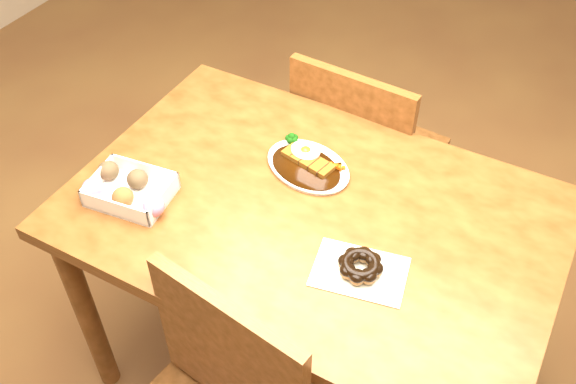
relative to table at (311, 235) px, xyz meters
The scene contains 6 objects.
ground 0.65m from the table, ahead, with size 6.00×6.00×0.00m, color brown.
table is the anchor object (origin of this frame).
chair_far 0.57m from the table, 98.18° to the left, with size 0.44×0.44×0.87m.
katsu_curry_plate 0.19m from the table, 121.53° to the left, with size 0.28×0.23×0.05m.
donut_box 0.48m from the table, 156.65° to the right, with size 0.23×0.17×0.06m.
pon_de_ring 0.25m from the table, 33.94° to the right, with size 0.23×0.18×0.04m.
Camera 1 is at (0.47, -0.99, 1.90)m, focal length 40.00 mm.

